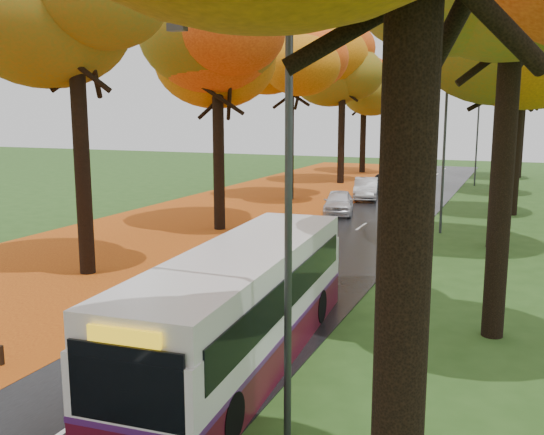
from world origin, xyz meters
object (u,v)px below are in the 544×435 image
Objects in this scene: streetlamp_mid at (439,142)px; streetlamp_far at (474,130)px; car_silver at (366,189)px; streetlamp_near at (275,199)px; car_white at (339,202)px; car_dark at (383,182)px; bus at (243,303)px.

streetlamp_mid and streetlamp_far have the same top height.
streetlamp_far is 13.76m from car_silver.
streetlamp_near reaches higher than car_white.
car_dark is (-6.30, -5.97, -4.04)m from streetlamp_far.
streetlamp_near reaches higher than car_dark.
bus is 22.72m from car_white.
car_silver is (0.00, 6.90, 0.03)m from car_white.
streetlamp_near is at bearing -59.96° from bus.
streetlamp_far is 1.83× the size of car_dark.
streetlamp_far is 9.57m from car_dark.
car_white is at bearing 103.87° from streetlamp_near.
car_dark is at bearing 111.45° from streetlamp_mid.
streetlamp_far is 1.74× the size of car_silver.
streetlamp_near is 26.57m from car_white.
car_dark is (-4.12, 34.85, -0.87)m from bus.
streetlamp_mid is 1.00× the size of streetlamp_far.
bus is at bearing -93.05° from streetlamp_far.
streetlamp_far is at bearing 58.05° from car_white.
bus is 29.52m from car_silver.
streetlamp_mid is 19.21m from bus.
streetlamp_mid is 1.88× the size of car_white.
streetlamp_near is at bearing -90.00° from streetlamp_mid.
bus is at bearing -92.68° from car_white.
streetlamp_near is 22.00m from streetlamp_mid.
bus reaches higher than car_dark.
car_silver is (-6.30, -11.60, -3.92)m from streetlamp_far.
bus is at bearing -96.59° from streetlamp_mid.
bus is at bearing -80.89° from car_dark.
streetlamp_near is at bearing -78.23° from car_dark.
car_silver is at bearing 76.86° from car_white.
car_dark is at bearing 92.44° from bus.
streetlamp_mid is 17.69m from car_dark.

